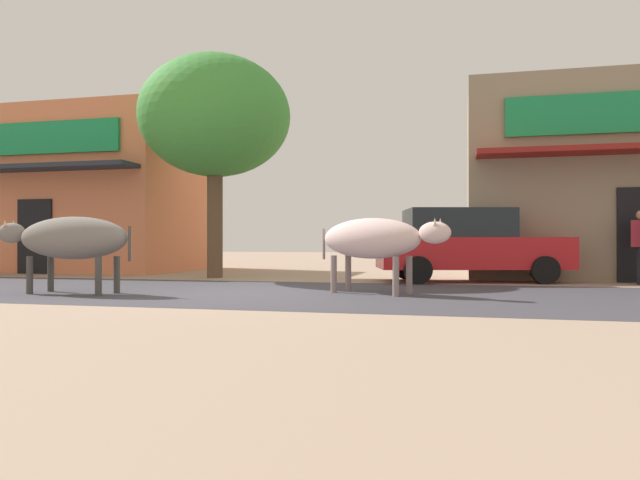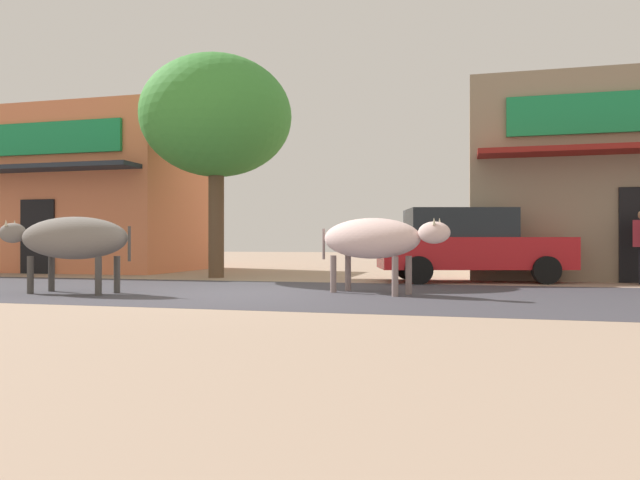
{
  "view_description": "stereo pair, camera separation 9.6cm",
  "coord_description": "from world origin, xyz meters",
  "views": [
    {
      "loc": [
        3.78,
        -9.95,
        0.9
      ],
      "look_at": [
        1.13,
        0.96,
        0.94
      ],
      "focal_mm": 33.02,
      "sensor_mm": 36.0,
      "label": 1
    },
    {
      "loc": [
        3.88,
        -9.92,
        0.9
      ],
      "look_at": [
        1.13,
        0.96,
        0.94
      ],
      "focal_mm": 33.02,
      "sensor_mm": 36.0,
      "label": 2
    }
  ],
  "objects": [
    {
      "name": "cow_near_brown",
      "position": [
        -2.84,
        -1.06,
        0.95
      ],
      "size": [
        2.71,
        0.79,
        1.34
      ],
      "color": "slate",
      "rests_on": "ground"
    },
    {
      "name": "storefront_left_cafe",
      "position": [
        -8.3,
        6.67,
        2.45
      ],
      "size": [
        7.61,
        5.78,
        4.89
      ],
      "color": "#DF7C52",
      "rests_on": "ground"
    },
    {
      "name": "asphalt_road",
      "position": [
        0.0,
        0.0,
        0.0
      ],
      "size": [
        72.0,
        5.4,
        0.0
      ],
      "primitive_type": "cube",
      "color": "#403E47",
      "rests_on": "ground"
    },
    {
      "name": "roadside_tree",
      "position": [
        -2.27,
        3.76,
        4.04
      ],
      "size": [
        3.79,
        3.79,
        5.58
      ],
      "color": "brown",
      "rests_on": "ground"
    },
    {
      "name": "ground",
      "position": [
        0.0,
        0.0,
        0.0
      ],
      "size": [
        80.0,
        80.0,
        0.0
      ],
      "primitive_type": "plane",
      "color": "tan"
    },
    {
      "name": "storefront_right_club",
      "position": [
        7.96,
        6.67,
        2.41
      ],
      "size": [
        8.09,
        5.78,
        4.82
      ],
      "color": "gray",
      "rests_on": "ground"
    },
    {
      "name": "cow_far_dark",
      "position": [
        2.29,
        0.17,
        0.95
      ],
      "size": [
        2.45,
        1.4,
        1.31
      ],
      "color": "beige",
      "rests_on": "ground"
    },
    {
      "name": "parked_hatchback_car",
      "position": [
        3.87,
        3.73,
        0.84
      ],
      "size": [
        4.44,
        2.62,
        1.64
      ],
      "color": "red",
      "rests_on": "ground"
    }
  ]
}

